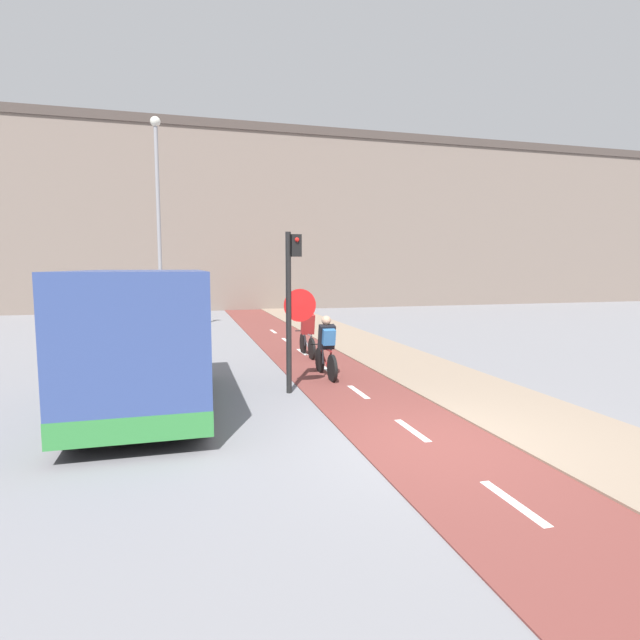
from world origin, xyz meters
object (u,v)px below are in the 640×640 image
at_px(traffic_light_pole, 293,295).
at_px(cyclist_near, 326,348).
at_px(cyclist_far, 307,334).
at_px(van, 144,342).
at_px(street_lamp_far, 158,207).

height_order(traffic_light_pole, cyclist_near, traffic_light_pole).
distance_m(cyclist_far, van, 6.05).
height_order(cyclist_near, cyclist_far, cyclist_near).
height_order(cyclist_far, van, van).
relative_size(street_lamp_far, cyclist_far, 4.76).
bearing_deg(van, cyclist_far, 47.04).
height_order(street_lamp_far, cyclist_far, street_lamp_far).
bearing_deg(street_lamp_far, traffic_light_pole, -72.96).
relative_size(traffic_light_pole, cyclist_far, 1.96).
relative_size(street_lamp_far, van, 1.56).
distance_m(cyclist_near, cyclist_far, 2.78).
xyz_separation_m(traffic_light_pole, van, (-2.83, -0.49, -0.78)).
bearing_deg(cyclist_far, traffic_light_pole, -108.01).
bearing_deg(cyclist_near, street_lamp_far, 115.33).
height_order(cyclist_near, van, van).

